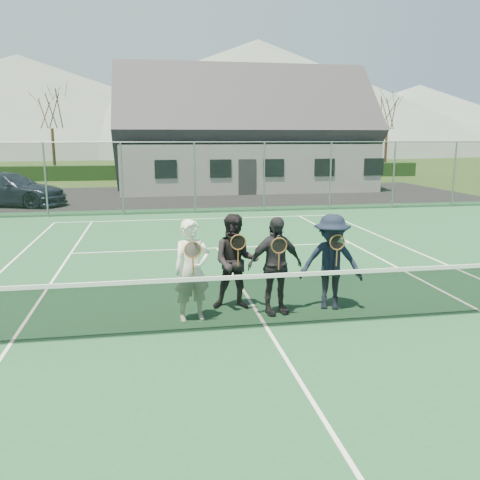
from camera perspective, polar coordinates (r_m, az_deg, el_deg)
The scene contains 20 objects.
ground at distance 28.23m, azimuth -6.21°, elevation 4.90°, with size 220.00×220.00×0.00m, color #2C481A.
court_surface at distance 8.80m, azimuth 2.97°, elevation -9.83°, with size 30.00×30.00×0.02m, color #1C4C2B.
tarmac_carpark at distance 28.25m, azimuth -14.36°, elevation 4.62°, with size 40.00×12.00×0.01m, color black.
hedge_row at distance 40.11m, azimuth -7.42°, elevation 7.60°, with size 40.00×1.20×1.10m, color black.
hill_west at distance 105.71m, azimuth -23.38°, elevation 13.72°, with size 110.00×110.00×18.00m, color #526257.
hill_centre at distance 105.57m, azimuth 2.01°, elevation 15.72°, with size 120.00×120.00×22.00m, color slate.
hill_east at distance 117.70m, azimuth 19.34°, elevation 12.71°, with size 90.00×90.00×14.00m, color slate.
car_c at distance 26.43m, azimuth -24.54°, elevation 5.20°, with size 2.20×5.41×1.57m, color #192033.
court_markings at distance 8.80m, azimuth 2.97°, elevation -9.74°, with size 11.03×23.83×0.01m.
tennis_net at distance 8.62m, azimuth 3.00°, elevation -6.55°, with size 11.68×0.08×1.10m.
perimeter_fence at distance 21.63m, azimuth -5.10°, elevation 6.98°, with size 30.07×0.07×3.02m.
clubhouse at distance 32.52m, azimuth 0.36°, elevation 12.87°, with size 15.60×8.20×7.70m.
tree_b at distance 41.68m, azimuth -20.55°, elevation 14.34°, with size 3.20×3.20×7.77m.
tree_c at distance 41.25m, azimuth -4.81°, elevation 15.05°, with size 3.20×3.20×7.77m.
tree_d at distance 43.34m, azimuth 8.93°, elevation 14.78°, with size 3.20×3.20×7.77m.
tree_e at distance 45.62m, azimuth 16.31°, elevation 14.29°, with size 3.20×3.20×7.77m.
player_a at distance 8.92m, azimuth -5.43°, elevation -3.42°, with size 0.73×0.56×1.80m.
player_b at distance 9.48m, azimuth -0.49°, elevation -2.47°, with size 0.98×0.82×1.80m.
player_c at distance 9.23m, azimuth 3.95°, elevation -2.89°, with size 1.12×0.62×1.80m.
player_d at distance 9.62m, azimuth 10.21°, elevation -2.44°, with size 1.31×0.99×1.80m.
Camera 1 is at (-1.87, -7.98, 3.21)m, focal length 38.00 mm.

